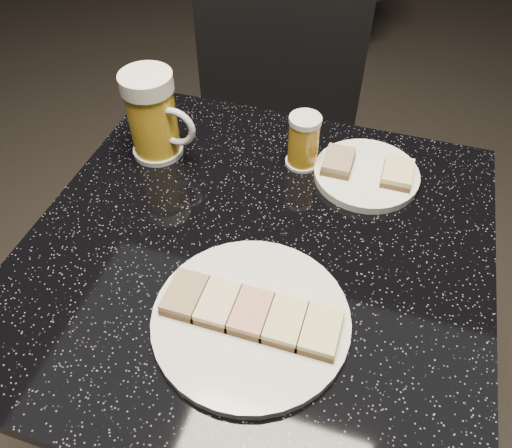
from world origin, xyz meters
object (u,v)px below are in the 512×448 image
object	(u,v)px
beer_mug	(153,116)
table	(256,329)
beer_tumbler	(304,141)
chair	(274,140)
plate_large	(251,319)
plate_small	(366,174)

from	to	relation	value
beer_mug	table	bearing A→B (deg)	-34.43
beer_mug	beer_tumbler	distance (m)	0.26
beer_mug	chair	bearing A→B (deg)	75.10
plate_large	plate_small	world-z (taller)	same
chair	plate_small	bearing A→B (deg)	-53.83
plate_small	beer_tumbler	distance (m)	0.12
plate_small	beer_mug	size ratio (longest dim) A/B	1.14
beer_mug	beer_tumbler	world-z (taller)	beer_mug
plate_small	chair	xyz separation A→B (m)	(-0.26, 0.36, -0.25)
plate_large	beer_tumbler	world-z (taller)	beer_tumbler
plate_large	table	size ratio (longest dim) A/B	0.35
plate_small	beer_tumbler	bearing A→B (deg)	178.10
beer_tumbler	chair	bearing A→B (deg)	112.55
beer_tumbler	chair	distance (m)	0.49
table	chair	distance (m)	0.58
plate_large	beer_mug	xyz separation A→B (m)	(-0.27, 0.29, 0.07)
table	beer_mug	xyz separation A→B (m)	(-0.24, 0.16, 0.32)
plate_large	chair	bearing A→B (deg)	103.12
plate_small	beer_tumbler	xyz separation A→B (m)	(-0.12, 0.00, 0.04)
plate_large	beer_mug	world-z (taller)	beer_mug
plate_small	table	world-z (taller)	plate_small
plate_small	table	size ratio (longest dim) A/B	0.24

